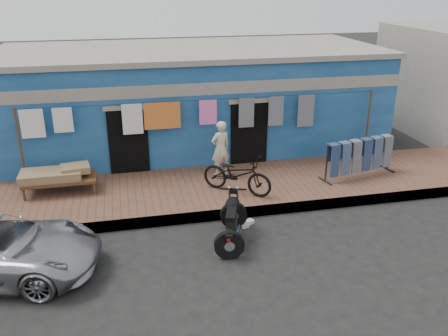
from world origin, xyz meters
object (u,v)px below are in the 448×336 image
(bicycle, at_px, (237,170))
(seated_person, at_px, (221,149))
(motorcycle, at_px, (232,220))
(jeans_rack, at_px, (359,157))
(charpoy, at_px, (60,180))

(bicycle, bearing_deg, seated_person, 46.24)
(motorcycle, bearing_deg, seated_person, 99.59)
(jeans_rack, bearing_deg, charpoy, 175.31)
(seated_person, distance_m, motorcycle, 3.30)
(charpoy, bearing_deg, seated_person, 2.87)
(bicycle, height_order, motorcycle, bicycle)
(charpoy, height_order, jeans_rack, jeans_rack)
(seated_person, relative_size, motorcycle, 0.89)
(charpoy, bearing_deg, motorcycle, -38.00)
(seated_person, bearing_deg, jeans_rack, 148.40)
(jeans_rack, bearing_deg, seated_person, 166.88)
(bicycle, distance_m, jeans_rack, 3.61)
(bicycle, bearing_deg, jeans_rack, -45.90)
(seated_person, xyz_separation_m, jeans_rack, (3.76, -0.88, -0.24))
(motorcycle, xyz_separation_m, jeans_rack, (4.20, 2.35, 0.26))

